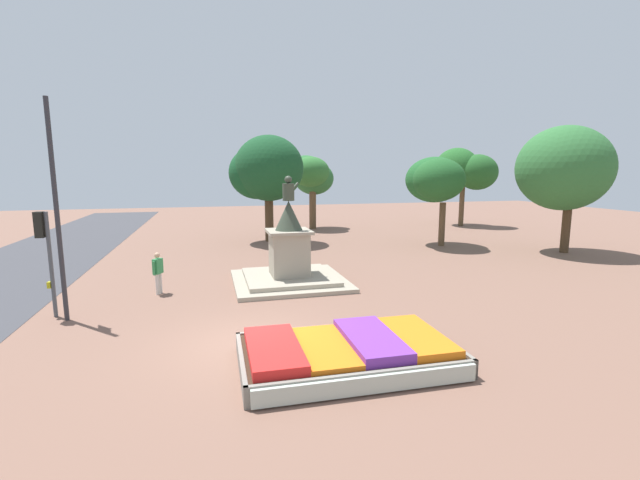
% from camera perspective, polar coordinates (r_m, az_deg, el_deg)
% --- Properties ---
extents(ground_plane, '(93.89, 93.89, 0.00)m').
position_cam_1_polar(ground_plane, '(11.99, -9.62, -13.43)').
color(ground_plane, brown).
extents(flower_planter, '(5.16, 3.12, 0.68)m').
position_cam_1_polar(flower_planter, '(10.56, 3.82, -14.79)').
color(flower_planter, '#38281C').
rests_on(flower_planter, ground_plane).
extents(statue_monument, '(4.55, 4.55, 4.41)m').
position_cam_1_polar(statue_monument, '(17.70, -4.13, -2.63)').
color(statue_monument, '#9F9480').
rests_on(statue_monument, ground_plane).
extents(traffic_light_mid_block, '(0.41, 0.30, 3.36)m').
position_cam_1_polar(traffic_light_mid_block, '(15.73, -32.80, -0.56)').
color(traffic_light_mid_block, '#4C5156').
rests_on(traffic_light_mid_block, ground_plane).
extents(banner_pole, '(0.19, 0.60, 6.71)m').
position_cam_1_polar(banner_pole, '(15.04, -31.72, 3.77)').
color(banner_pole, '#2D2D33').
rests_on(banner_pole, ground_plane).
extents(pedestrian_with_handbag, '(0.37, 0.51, 1.59)m').
position_cam_1_polar(pedestrian_with_handbag, '(17.16, -20.79, -3.80)').
color(pedestrian_with_handbag, beige).
rests_on(pedestrian_with_handbag, ground_plane).
extents(park_tree_far_left, '(5.16, 4.84, 7.08)m').
position_cam_1_polar(park_tree_far_left, '(27.46, 29.73, 8.03)').
color(park_tree_far_left, '#4C3823').
rests_on(park_tree_far_left, ground_plane).
extents(park_tree_behind_statue, '(3.84, 3.90, 5.84)m').
position_cam_1_polar(park_tree_behind_statue, '(34.42, -1.28, 8.72)').
color(park_tree_behind_statue, brown).
rests_on(park_tree_behind_statue, ground_plane).
extents(park_tree_far_right, '(4.66, 4.65, 6.84)m').
position_cam_1_polar(park_tree_far_right, '(27.69, -7.13, 9.36)').
color(park_tree_far_right, '#4C3823').
rests_on(park_tree_far_right, ground_plane).
extents(park_tree_street_side, '(3.57, 4.28, 5.47)m').
position_cam_1_polar(park_tree_street_side, '(27.18, 15.24, 7.72)').
color(park_tree_street_side, brown).
rests_on(park_tree_street_side, ground_plane).
extents(park_tree_mid_canopy, '(4.63, 4.76, 6.55)m').
position_cam_1_polar(park_tree_mid_canopy, '(38.32, 18.70, 8.82)').
color(park_tree_mid_canopy, brown).
rests_on(park_tree_mid_canopy, ground_plane).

